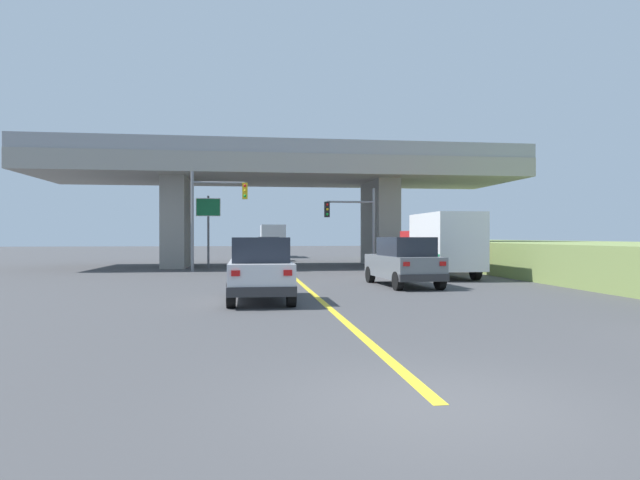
{
  "coord_description": "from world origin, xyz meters",
  "views": [
    {
      "loc": [
        -2.33,
        -6.36,
        2.04
      ],
      "look_at": [
        0.86,
        17.63,
        1.89
      ],
      "focal_mm": 30.77,
      "sensor_mm": 36.0,
      "label": 1
    }
  ],
  "objects": [
    {
      "name": "ground",
      "position": [
        0.0,
        31.67,
        0.0
      ],
      "size": [
        160.0,
        160.0,
        0.0
      ],
      "primitive_type": "plane",
      "color": "#424244"
    },
    {
      "name": "overpass_bridge",
      "position": [
        0.0,
        31.67,
        5.81
      ],
      "size": [
        32.27,
        9.72,
        8.04
      ],
      "color": "gray",
      "rests_on": "ground"
    },
    {
      "name": "lane_divider_stripe",
      "position": [
        0.0,
        14.25,
        0.0
      ],
      "size": [
        0.2,
        28.51,
        0.01
      ],
      "primitive_type": "cube",
      "color": "yellow",
      "rests_on": "ground"
    },
    {
      "name": "suv_lead",
      "position": [
        -1.92,
        11.12,
        1.01
      ],
      "size": [
        1.99,
        4.62,
        2.02
      ],
      "color": "silver",
      "rests_on": "ground"
    },
    {
      "name": "suv_crossing",
      "position": [
        4.07,
        15.55,
        1.02
      ],
      "size": [
        2.25,
        4.91,
        2.02
      ],
      "rotation": [
        0.0,
        0.0,
        0.07
      ],
      "color": "slate",
      "rests_on": "ground"
    },
    {
      "name": "box_truck",
      "position": [
        7.33,
        20.07,
        1.66
      ],
      "size": [
        2.33,
        6.65,
        3.18
      ],
      "color": "red",
      "rests_on": "ground"
    },
    {
      "name": "sedan_oncoming",
      "position": [
        -0.58,
        40.08,
        1.01
      ],
      "size": [
        1.99,
        4.53,
        2.02
      ],
      "color": "slate",
      "rests_on": "ground"
    },
    {
      "name": "traffic_signal_nearside",
      "position": [
        4.38,
        27.06,
        3.13
      ],
      "size": [
        3.2,
        0.36,
        5.04
      ],
      "color": "slate",
      "rests_on": "ground"
    },
    {
      "name": "traffic_signal_farside",
      "position": [
        -4.43,
        26.24,
        3.75
      ],
      "size": [
        3.29,
        0.36,
        5.85
      ],
      "color": "slate",
      "rests_on": "ground"
    },
    {
      "name": "highway_sign",
      "position": [
        -4.81,
        29.48,
        3.43
      ],
      "size": [
        1.56,
        0.17,
        4.67
      ],
      "color": "#56595E",
      "rests_on": "ground"
    },
    {
      "name": "semi_truck_distant",
      "position": [
        0.16,
        48.41,
        1.66
      ],
      "size": [
        2.33,
        6.65,
        3.18
      ],
      "color": "navy",
      "rests_on": "ground"
    }
  ]
}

